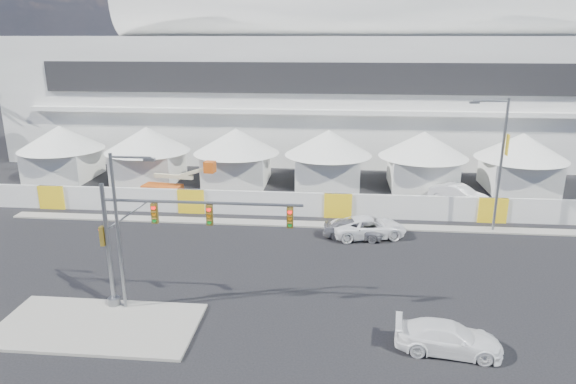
# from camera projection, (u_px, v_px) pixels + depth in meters

# --- Properties ---
(ground) EXTENTS (160.00, 160.00, 0.00)m
(ground) POSITION_uv_depth(u_px,v_px,m) (228.00, 303.00, 28.11)
(ground) COLOR black
(ground) RESTS_ON ground
(median_island) EXTENTS (10.00, 5.00, 0.15)m
(median_island) POSITION_uv_depth(u_px,v_px,m) (98.00, 326.00, 25.77)
(median_island) COLOR gray
(median_island) RESTS_ON ground
(far_curb) EXTENTS (80.00, 1.20, 0.12)m
(far_curb) POSITION_uv_depth(u_px,v_px,m) (526.00, 231.00, 38.22)
(far_curb) COLOR gray
(far_curb) RESTS_ON ground
(stadium) EXTENTS (80.00, 24.80, 21.98)m
(stadium) POSITION_uv_depth(u_px,v_px,m) (362.00, 74.00, 64.11)
(stadium) COLOR silver
(stadium) RESTS_ON ground
(tent_row) EXTENTS (53.40, 8.40, 5.40)m
(tent_row) POSITION_uv_depth(u_px,v_px,m) (282.00, 152.00, 50.01)
(tent_row) COLOR silver
(tent_row) RESTS_ON ground
(hoarding_fence) EXTENTS (70.00, 0.25, 2.00)m
(hoarding_fence) POSITION_uv_depth(u_px,v_px,m) (338.00, 205.00, 41.10)
(hoarding_fence) COLOR silver
(hoarding_fence) RESTS_ON ground
(sedan_silver) EXTENTS (2.15, 4.44, 1.46)m
(sedan_silver) POSITION_uv_depth(u_px,v_px,m) (353.00, 229.00, 36.87)
(sedan_silver) COLOR #A8A8AD
(sedan_silver) RESTS_ON ground
(pickup_curb) EXTENTS (3.67, 5.83, 1.50)m
(pickup_curb) POSITION_uv_depth(u_px,v_px,m) (369.00, 227.00, 37.17)
(pickup_curb) COLOR white
(pickup_curb) RESTS_ON ground
(pickup_near) EXTENTS (2.51, 5.03, 1.40)m
(pickup_near) POSITION_uv_depth(u_px,v_px,m) (448.00, 338.00, 23.61)
(pickup_near) COLOR white
(pickup_near) RESTS_ON ground
(lot_car_a) EXTENTS (4.50, 5.01, 1.65)m
(lot_car_a) POSITION_uv_depth(u_px,v_px,m) (459.00, 195.00, 44.49)
(lot_car_a) COLOR silver
(lot_car_a) RESTS_ON ground
(lot_car_b) EXTENTS (1.68, 3.88, 1.31)m
(lot_car_b) POSITION_uv_depth(u_px,v_px,m) (561.00, 207.00, 41.73)
(lot_car_b) COLOR black
(lot_car_b) RESTS_ON ground
(traffic_mast) EXTENTS (10.51, 0.66, 6.78)m
(traffic_mast) POSITION_uv_depth(u_px,v_px,m) (151.00, 239.00, 26.31)
(traffic_mast) COLOR gray
(traffic_mast) RESTS_ON median_island
(streetlight_median) EXTENTS (2.33, 0.23, 8.40)m
(streetlight_median) POSITION_uv_depth(u_px,v_px,m) (121.00, 222.00, 25.99)
(streetlight_median) COLOR slate
(streetlight_median) RESTS_ON median_island
(streetlight_curb) EXTENTS (2.93, 0.66, 9.89)m
(streetlight_curb) POSITION_uv_depth(u_px,v_px,m) (499.00, 156.00, 36.80)
(streetlight_curb) COLOR gray
(streetlight_curb) RESTS_ON ground
(boom_lift) EXTENTS (7.06, 2.05, 3.53)m
(boom_lift) POSITION_uv_depth(u_px,v_px,m) (169.00, 187.00, 46.42)
(boom_lift) COLOR #CB5213
(boom_lift) RESTS_ON ground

